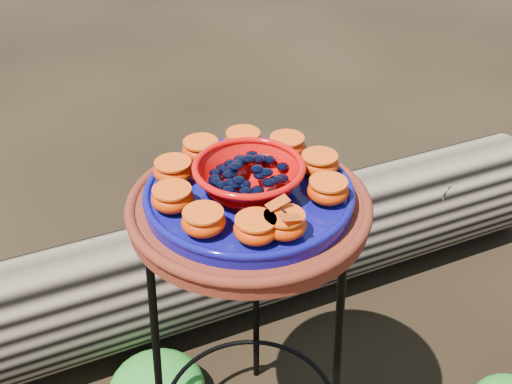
# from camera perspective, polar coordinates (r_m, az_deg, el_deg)

# --- Properties ---
(plant_stand) EXTENTS (0.44, 0.44, 0.70)m
(plant_stand) POSITION_cam_1_polar(r_m,az_deg,el_deg) (1.42, -0.53, -13.64)
(plant_stand) COLOR black
(plant_stand) RESTS_ON ground
(terracotta_saucer) EXTENTS (0.44, 0.44, 0.04)m
(terracotta_saucer) POSITION_cam_1_polar(r_m,az_deg,el_deg) (1.18, -0.62, -1.56)
(terracotta_saucer) COLOR #56220B
(terracotta_saucer) RESTS_ON plant_stand
(cobalt_plate) EXTENTS (0.38, 0.38, 0.03)m
(cobalt_plate) POSITION_cam_1_polar(r_m,az_deg,el_deg) (1.16, -0.63, -0.34)
(cobalt_plate) COLOR #090256
(cobalt_plate) RESTS_ON terracotta_saucer
(red_bowl) EXTENTS (0.19, 0.19, 0.05)m
(red_bowl) POSITION_cam_1_polar(r_m,az_deg,el_deg) (1.14, -0.64, 1.26)
(red_bowl) COLOR #C10906
(red_bowl) RESTS_ON cobalt_plate
(glass_gems) EXTENTS (0.15, 0.15, 0.03)m
(glass_gems) POSITION_cam_1_polar(r_m,az_deg,el_deg) (1.12, -0.66, 2.93)
(glass_gems) COLOR black
(glass_gems) RESTS_ON red_bowl
(orange_half_0) EXTENTS (0.07, 0.07, 0.04)m
(orange_half_0) POSITION_cam_1_polar(r_m,az_deg,el_deg) (1.04, 2.51, -2.91)
(orange_half_0) COLOR #A73300
(orange_half_0) RESTS_ON cobalt_plate
(orange_half_1) EXTENTS (0.07, 0.07, 0.04)m
(orange_half_1) POSITION_cam_1_polar(r_m,az_deg,el_deg) (1.12, 6.40, 0.12)
(orange_half_1) COLOR #A73300
(orange_half_1) RESTS_ON cobalt_plate
(orange_half_2) EXTENTS (0.07, 0.07, 0.04)m
(orange_half_2) POSITION_cam_1_polar(r_m,az_deg,el_deg) (1.19, 5.64, 2.47)
(orange_half_2) COLOR #A73300
(orange_half_2) RESTS_ON cobalt_plate
(orange_half_3) EXTENTS (0.07, 0.07, 0.04)m
(orange_half_3) POSITION_cam_1_polar(r_m,az_deg,el_deg) (1.25, 2.76, 4.08)
(orange_half_3) COLOR #A73300
(orange_half_3) RESTS_ON cobalt_plate
(orange_half_4) EXTENTS (0.07, 0.07, 0.04)m
(orange_half_4) POSITION_cam_1_polar(r_m,az_deg,el_deg) (1.26, -1.16, 4.53)
(orange_half_4) COLOR #A73300
(orange_half_4) RESTS_ON cobalt_plate
(orange_half_5) EXTENTS (0.07, 0.07, 0.04)m
(orange_half_5) POSITION_cam_1_polar(r_m,az_deg,el_deg) (1.24, -4.92, 3.72)
(orange_half_5) COLOR #A73300
(orange_half_5) RESTS_ON cobalt_plate
(orange_half_6) EXTENTS (0.07, 0.07, 0.04)m
(orange_half_6) POSITION_cam_1_polar(r_m,az_deg,el_deg) (1.18, -7.35, 1.85)
(orange_half_6) COLOR #A73300
(orange_half_6) RESTS_ON cobalt_plate
(orange_half_7) EXTENTS (0.07, 0.07, 0.04)m
(orange_half_7) POSITION_cam_1_polar(r_m,az_deg,el_deg) (1.10, -7.43, -0.58)
(orange_half_7) COLOR #A73300
(orange_half_7) RESTS_ON cobalt_plate
(orange_half_8) EXTENTS (0.07, 0.07, 0.04)m
(orange_half_8) POSITION_cam_1_polar(r_m,az_deg,el_deg) (1.04, -4.69, -2.65)
(orange_half_8) COLOR #A73300
(orange_half_8) RESTS_ON cobalt_plate
(orange_half_9) EXTENTS (0.07, 0.07, 0.04)m
(orange_half_9) POSITION_cam_1_polar(r_m,az_deg,el_deg) (1.03, -0.01, -3.31)
(orange_half_9) COLOR #A73300
(orange_half_9) RESTS_ON cobalt_plate
(butterfly) EXTENTS (0.09, 0.08, 0.01)m
(butterfly) POSITION_cam_1_polar(r_m,az_deg,el_deg) (1.02, 2.55, -1.69)
(butterfly) COLOR #BA3A0B
(butterfly) RESTS_ON orange_half_0
(driftwood_log) EXTENTS (1.77, 1.23, 0.33)m
(driftwood_log) POSITION_cam_1_polar(r_m,az_deg,el_deg) (1.98, 2.36, -4.58)
(driftwood_log) COLOR black
(driftwood_log) RESTS_ON ground
(foliage_back) EXTENTS (0.27, 0.27, 0.14)m
(foliage_back) POSITION_cam_1_polar(r_m,az_deg,el_deg) (2.04, -4.82, -6.81)
(foliage_back) COLOR #296C22
(foliage_back) RESTS_ON ground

